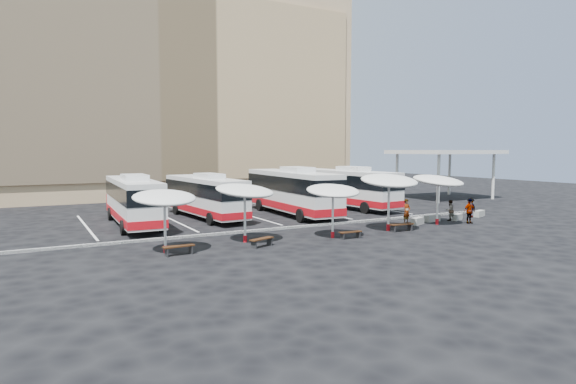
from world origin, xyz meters
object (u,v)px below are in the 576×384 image
wood_bench_0 (179,248)px  conc_bench_1 (432,218)px  conc_bench_3 (479,214)px  passenger_0 (407,211)px  wood_bench_2 (350,233)px  bus_0 (133,199)px  passenger_1 (450,210)px  bus_3 (346,187)px  wood_bench_1 (262,240)px  bus_1 (205,195)px  sunshade_2 (333,191)px  sunshade_0 (164,198)px  wood_bench_3 (402,225)px  passenger_2 (469,211)px  conc_bench_0 (417,221)px  bus_2 (291,190)px  passenger_3 (471,208)px  sunshade_3 (389,181)px  conc_bench_2 (457,217)px  sunshade_1 (245,191)px  sunshade_4 (438,181)px

wood_bench_0 → conc_bench_1: conc_bench_1 is taller
conc_bench_3 → passenger_0: size_ratio=0.73×
wood_bench_0 → wood_bench_2: bearing=-2.7°
bus_0 → passenger_1: bus_0 is taller
bus_3 → conc_bench_1: bus_3 is taller
wood_bench_1 → wood_bench_2: (5.60, -0.36, -0.02)m
bus_1 → conc_bench_3: bus_1 is taller
bus_3 → sunshade_2: bearing=-133.5°
sunshade_0 → bus_3: bearing=30.4°
wood_bench_3 → passenger_2: (6.48, 0.24, 0.48)m
conc_bench_0 → passenger_2: size_ratio=0.76×
bus_2 → conc_bench_1: (7.24, -8.14, -1.74)m
wood_bench_1 → wood_bench_3: 9.99m
sunshade_0 → passenger_3: size_ratio=2.15×
conc_bench_1 → sunshade_3: bearing=-163.9°
wood_bench_3 → bus_3: bearing=70.8°
bus_2 → conc_bench_0: bus_2 is taller
passenger_1 → bus_3: bearing=-70.6°
wood_bench_2 → conc_bench_2: 11.76m
sunshade_1 → passenger_2: bearing=-4.3°
sunshade_1 → passenger_2: (16.73, -1.27, -2.04)m
conc_bench_2 → bus_0: bearing=157.5°
conc_bench_2 → conc_bench_3: size_ratio=0.93×
bus_0 → passenger_3: 25.15m
passenger_0 → passenger_1: passenger_0 is taller
sunshade_1 → wood_bench_3: size_ratio=2.56×
conc_bench_3 → passenger_1: passenger_1 is taller
conc_bench_3 → passenger_1: 3.75m
sunshade_0 → wood_bench_1: (4.94, -0.98, -2.44)m
conc_bench_3 → passenger_3: bearing=-178.6°
sunshade_1 → bus_0: bearing=114.7°
sunshade_4 → wood_bench_1: bearing=-175.3°
conc_bench_0 → conc_bench_1: conc_bench_0 is taller
sunshade_0 → passenger_2: size_ratio=1.88×
wood_bench_0 → wood_bench_3: (14.49, 0.01, 0.02)m
wood_bench_3 → passenger_3: bearing=14.4°
wood_bench_1 → passenger_2: bearing=1.3°
sunshade_1 → passenger_3: sunshade_1 is taller
passenger_3 → sunshade_4: bearing=13.8°
conc_bench_2 → passenger_2: bearing=-111.3°
passenger_2 → passenger_3: size_ratio=1.14×
wood_bench_2 → conc_bench_0: (7.31, 2.12, -0.09)m
bus_1 → bus_2: 6.91m
sunshade_0 → wood_bench_1: 5.60m
wood_bench_0 → wood_bench_2: wood_bench_0 is taller
passenger_0 → passenger_3: size_ratio=1.15×
bus_2 → sunshade_4: bus_2 is taller
passenger_1 → conc_bench_1: bearing=-3.5°
sunshade_3 → conc_bench_0: sunshade_3 is taller
bus_3 → conc_bench_2: bus_3 is taller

